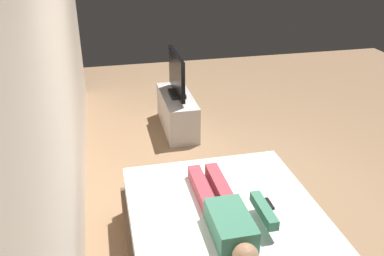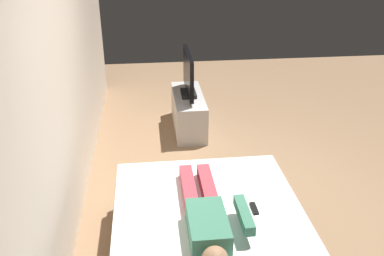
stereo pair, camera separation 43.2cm
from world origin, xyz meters
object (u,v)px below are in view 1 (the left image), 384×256
(tv, at_px, (177,76))
(bed, at_px, (231,253))
(remote, at_px, (269,204))
(person, at_px, (227,215))
(tv_stand, at_px, (177,112))

(tv, bearing_deg, bed, 177.77)
(remote, bearing_deg, bed, 116.35)
(person, distance_m, tv_stand, 2.81)
(person, xyz_separation_m, tv_stand, (2.78, -0.15, -0.37))
(remote, bearing_deg, tv_stand, 5.52)
(tv_stand, distance_m, tv, 0.53)
(remote, xyz_separation_m, tv, (2.63, 0.25, 0.24))
(person, bearing_deg, tv, -3.11)
(tv_stand, xyz_separation_m, tv, (0.00, 0.00, 0.53))
(tv_stand, bearing_deg, tv, 0.00)
(remote, height_order, tv, tv)
(bed, height_order, person, person)
(remote, relative_size, tv_stand, 0.14)
(person, bearing_deg, remote, -69.53)
(remote, height_order, tv_stand, remote)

